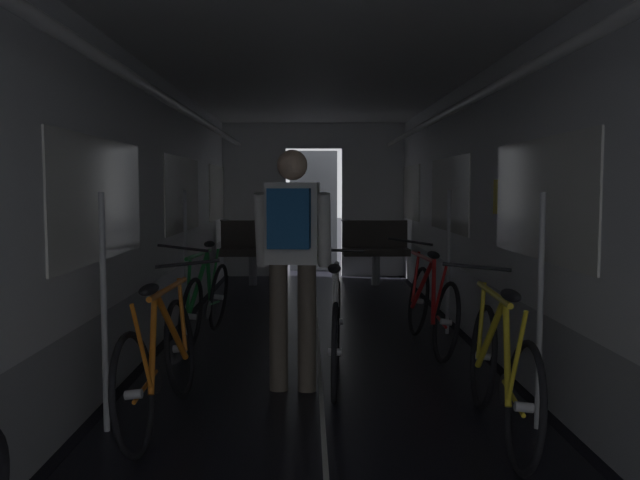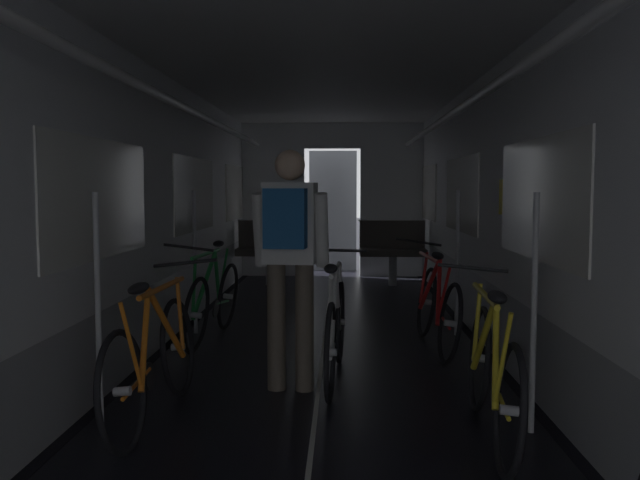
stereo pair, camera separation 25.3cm
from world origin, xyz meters
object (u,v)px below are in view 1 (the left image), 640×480
object	(u,v)px
bench_seat_far_right	(375,246)
bicycle_red	(431,305)
person_cyclist_aisle	(292,247)
bench_seat_far_left	(253,246)
bicycle_green	(206,301)
bicycle_yellow	(500,370)
bicycle_orange	(160,361)
bicycle_white_in_aisle	(336,329)

from	to	relation	value
bench_seat_far_right	bicycle_red	size ratio (longest dim) A/B	0.58
bench_seat_far_right	person_cyclist_aisle	size ratio (longest dim) A/B	0.58
bench_seat_far_left	bicycle_green	distance (m)	3.68
bicycle_yellow	bicycle_red	world-z (taller)	bicycle_red
bicycle_yellow	bicycle_red	bearing A→B (deg)	90.36
bicycle_orange	bicycle_yellow	size ratio (longest dim) A/B	1.00
bicycle_yellow	bicycle_red	size ratio (longest dim) A/B	1.00
bicycle_green	bicycle_orange	bearing A→B (deg)	-88.50
bicycle_red	bicycle_white_in_aisle	size ratio (longest dim) A/B	1.00
bench_seat_far_right	bicycle_yellow	world-z (taller)	bench_seat_far_right
bench_seat_far_right	bench_seat_far_left	bearing A→B (deg)	180.00
person_cyclist_aisle	bench_seat_far_left	bearing A→B (deg)	97.68
bicycle_green	bicycle_yellow	xyz separation A→B (m)	(2.05, -2.41, 0.00)
bench_seat_far_right	bicycle_green	distance (m)	4.15
bicycle_white_in_aisle	person_cyclist_aisle	bearing A→B (deg)	-139.82
bicycle_orange	person_cyclist_aisle	size ratio (longest dim) A/B	1.00
bench_seat_far_left	bicycle_orange	distance (m)	5.85
bicycle_red	bicycle_white_in_aisle	world-z (taller)	bicycle_red
bench_seat_far_right	bicycle_green	size ratio (longest dim) A/B	0.58
bicycle_orange	bicycle_red	bearing A→B (deg)	43.70
bicycle_yellow	person_cyclist_aisle	world-z (taller)	person_cyclist_aisle
bicycle_orange	person_cyclist_aisle	bearing A→B (deg)	38.56
bench_seat_far_right	bicycle_orange	bearing A→B (deg)	-107.84
bicycle_red	person_cyclist_aisle	bearing A→B (deg)	-133.36
bench_seat_far_right	bicycle_white_in_aisle	distance (m)	5.01
bench_seat_far_left	person_cyclist_aisle	bearing A→B (deg)	-82.32
bench_seat_far_left	bicycle_red	bearing A→B (deg)	-64.29
bicycle_yellow	person_cyclist_aisle	distance (m)	1.62
bicycle_orange	bench_seat_far_right	bearing A→B (deg)	72.16
bench_seat_far_left	bicycle_orange	bearing A→B (deg)	-90.78
bench_seat_far_left	bicycle_yellow	size ratio (longest dim) A/B	0.58
bicycle_orange	bicycle_white_in_aisle	distance (m)	1.42
bicycle_yellow	bicycle_orange	bearing A→B (deg)	173.05
bench_seat_far_left	bicycle_green	world-z (taller)	bench_seat_far_left
bicycle_orange	bicycle_white_in_aisle	size ratio (longest dim) A/B	1.00
bench_seat_far_right	bicycle_yellow	xyz separation A→B (m)	(0.11, -6.09, -0.19)
bench_seat_far_left	bicycle_orange	world-z (taller)	bench_seat_far_left
bicycle_red	bicycle_orange	bearing A→B (deg)	-136.30
person_cyclist_aisle	bicycle_red	bearing A→B (deg)	46.64
bench_seat_far_left	bicycle_yellow	world-z (taller)	bench_seat_far_left
bench_seat_far_left	bicycle_white_in_aisle	bearing A→B (deg)	-78.35
person_cyclist_aisle	bicycle_yellow	bearing A→B (deg)	-35.61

